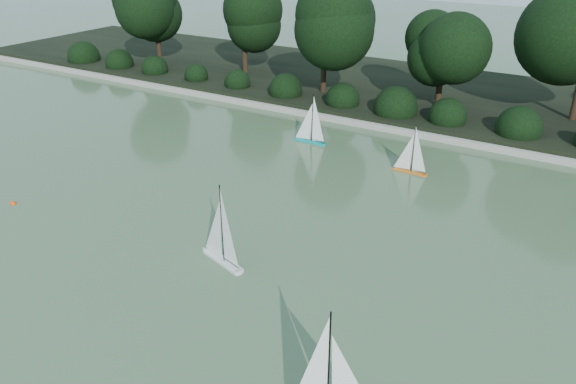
{
  "coord_description": "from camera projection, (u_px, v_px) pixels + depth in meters",
  "views": [
    {
      "loc": [
        6.01,
        -6.51,
        5.79
      ],
      "look_at": [
        0.6,
        2.5,
        0.7
      ],
      "focal_mm": 35.0,
      "sensor_mm": 36.0,
      "label": 1
    }
  ],
  "objects": [
    {
      "name": "sailboat_teal",
      "position": [
        308.0,
        134.0,
        16.19
      ],
      "size": [
        1.12,
        0.19,
        1.53
      ],
      "color": "#069192",
      "rests_on": "ground"
    },
    {
      "name": "sailboat_white_a",
      "position": [
        219.0,
        248.0,
        10.51
      ],
      "size": [
        1.25,
        0.55,
        1.73
      ],
      "color": "silver",
      "rests_on": "ground"
    },
    {
      "name": "shrub_hedge",
      "position": [
        392.0,
        108.0,
        17.77
      ],
      "size": [
        29.1,
        1.1,
        1.1
      ],
      "color": "black",
      "rests_on": "ground"
    },
    {
      "name": "ground",
      "position": [
        190.0,
        269.0,
        10.33
      ],
      "size": [
        80.0,
        80.0,
        0.0
      ],
      "primitive_type": "plane",
      "color": "#354C2D",
      "rests_on": "ground"
    },
    {
      "name": "tree_line",
      "position": [
        453.0,
        33.0,
        17.43
      ],
      "size": [
        26.31,
        3.93,
        4.39
      ],
      "color": "black",
      "rests_on": "ground"
    },
    {
      "name": "pond_coping",
      "position": [
        380.0,
        126.0,
        17.23
      ],
      "size": [
        40.0,
        0.35,
        0.18
      ],
      "primitive_type": "cube",
      "color": "gray",
      "rests_on": "ground"
    },
    {
      "name": "race_buoy",
      "position": [
        13.0,
        204.0,
        12.72
      ],
      "size": [
        0.14,
        0.14,
        0.14
      ],
      "primitive_type": "sphere",
      "color": "#E5430C",
      "rests_on": "ground"
    },
    {
      "name": "sailboat_orange",
      "position": [
        408.0,
        164.0,
        14.25
      ],
      "size": [
        1.01,
        0.17,
        1.39
      ],
      "color": "orange",
      "rests_on": "ground"
    },
    {
      "name": "far_bank",
      "position": [
        423.0,
        94.0,
        20.29
      ],
      "size": [
        40.0,
        8.0,
        0.3
      ],
      "primitive_type": "cube",
      "color": "black",
      "rests_on": "ground"
    }
  ]
}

